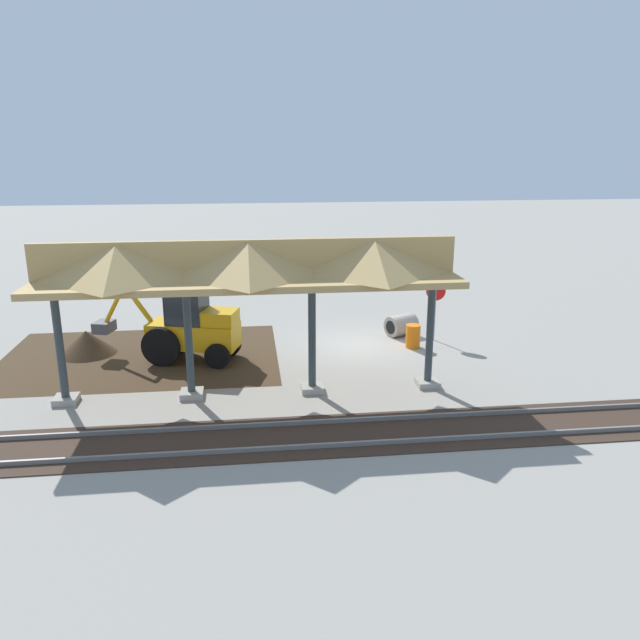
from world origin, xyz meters
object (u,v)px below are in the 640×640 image
stop_sign (436,298)px  backhoe (189,327)px  concrete_pipe (401,325)px  traffic_barrel (413,336)px

stop_sign → backhoe: bearing=7.5°
stop_sign → concrete_pipe: 1.90m
traffic_barrel → concrete_pipe: bearing=-87.7°
concrete_pipe → traffic_barrel: size_ratio=1.59×
traffic_barrel → backhoe: bearing=3.1°
concrete_pipe → traffic_barrel: traffic_barrel is taller
concrete_pipe → traffic_barrel: (-0.06, 1.58, 0.02)m
backhoe → concrete_pipe: (-8.37, -2.04, -0.83)m
backhoe → traffic_barrel: bearing=-176.9°
backhoe → traffic_barrel: (-8.43, -0.45, -0.81)m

